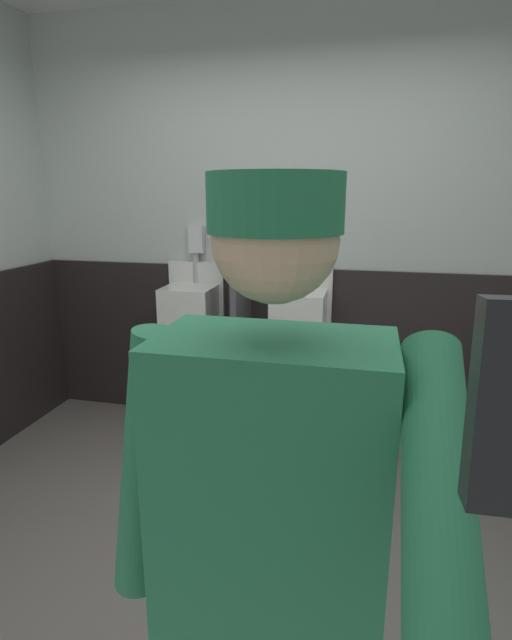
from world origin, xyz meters
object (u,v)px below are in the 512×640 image
Objects in this scene: urinal_middle at (299,324)px; soap_dispenser at (197,239)px; person at (271,559)px; urinal_left at (192,318)px.

soap_dispenser is (-0.74, 0.12, 0.53)m from urinal_middle.
urinal_middle is at bearing 96.81° from person.
soap_dispenser is (0.01, 0.12, 0.53)m from urinal_left.
urinal_left and urinal_middle have the same top height.
soap_dispenser reaches higher than urinal_left.
person reaches higher than urinal_left.
person is 9.15× the size of soap_dispenser.
urinal_left is 0.75× the size of person.
soap_dispenser is at bearing 83.75° from urinal_left.
urinal_left is 6.89× the size of soap_dispenser.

